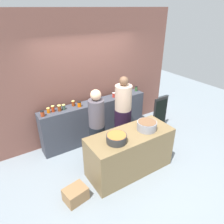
% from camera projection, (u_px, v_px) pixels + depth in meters
% --- Properties ---
extents(ground, '(12.00, 12.00, 0.00)m').
position_uv_depth(ground, '(121.00, 161.00, 4.52)').
color(ground, gray).
extents(storefront_wall, '(4.80, 0.12, 3.00)m').
position_uv_depth(storefront_wall, '(87.00, 78.00, 4.92)').
color(storefront_wall, brown).
rests_on(storefront_wall, ground).
extents(display_shelf, '(2.70, 0.36, 1.00)m').
position_uv_depth(display_shelf, '(96.00, 120.00, 5.11)').
color(display_shelf, '#393C46').
rests_on(display_shelf, ground).
extents(prep_table, '(1.70, 0.70, 0.87)m').
position_uv_depth(prep_table, '(130.00, 152.00, 4.09)').
color(prep_table, brown).
rests_on(prep_table, ground).
extents(preserve_jar_0, '(0.09, 0.09, 0.13)m').
position_uv_depth(preserve_jar_0, '(42.00, 113.00, 4.21)').
color(preserve_jar_0, '#A33818').
rests_on(preserve_jar_0, display_shelf).
extents(preserve_jar_1, '(0.07, 0.07, 0.11)m').
position_uv_depth(preserve_jar_1, '(48.00, 110.00, 4.35)').
color(preserve_jar_1, orange).
rests_on(preserve_jar_1, display_shelf).
extents(preserve_jar_2, '(0.07, 0.07, 0.14)m').
position_uv_depth(preserve_jar_2, '(53.00, 109.00, 4.39)').
color(preserve_jar_2, '#AE3111').
rests_on(preserve_jar_2, display_shelf).
extents(preserve_jar_3, '(0.08, 0.08, 0.13)m').
position_uv_depth(preserve_jar_3, '(59.00, 108.00, 4.43)').
color(preserve_jar_3, brown).
rests_on(preserve_jar_3, display_shelf).
extents(preserve_jar_4, '(0.07, 0.07, 0.12)m').
position_uv_depth(preserve_jar_4, '(64.00, 107.00, 4.49)').
color(preserve_jar_4, '#364D3D').
rests_on(preserve_jar_4, display_shelf).
extents(preserve_jar_5, '(0.07, 0.07, 0.12)m').
position_uv_depth(preserve_jar_5, '(73.00, 103.00, 4.65)').
color(preserve_jar_5, '#923512').
rests_on(preserve_jar_5, display_shelf).
extents(preserve_jar_6, '(0.09, 0.09, 0.13)m').
position_uv_depth(preserve_jar_6, '(79.00, 104.00, 4.61)').
color(preserve_jar_6, '#E65C07').
rests_on(preserve_jar_6, display_shelf).
extents(preserve_jar_7, '(0.08, 0.08, 0.13)m').
position_uv_depth(preserve_jar_7, '(93.00, 101.00, 4.78)').
color(preserve_jar_7, gold).
rests_on(preserve_jar_7, display_shelf).
extents(preserve_jar_8, '(0.08, 0.08, 0.10)m').
position_uv_depth(preserve_jar_8, '(97.00, 99.00, 4.91)').
color(preserve_jar_8, brown).
rests_on(preserve_jar_8, display_shelf).
extents(preserve_jar_9, '(0.07, 0.07, 0.12)m').
position_uv_depth(preserve_jar_9, '(114.00, 95.00, 5.10)').
color(preserve_jar_9, '#B63228').
rests_on(preserve_jar_9, display_shelf).
extents(preserve_jar_10, '(0.08, 0.08, 0.11)m').
position_uv_depth(preserve_jar_10, '(117.00, 94.00, 5.18)').
color(preserve_jar_10, gold).
rests_on(preserve_jar_10, display_shelf).
extents(preserve_jar_11, '(0.08, 0.08, 0.11)m').
position_uv_depth(preserve_jar_11, '(122.00, 93.00, 5.23)').
color(preserve_jar_11, orange).
rests_on(preserve_jar_11, display_shelf).
extents(preserve_jar_12, '(0.08, 0.08, 0.11)m').
position_uv_depth(preserve_jar_12, '(127.00, 93.00, 5.24)').
color(preserve_jar_12, '#3F255B').
rests_on(preserve_jar_12, display_shelf).
extents(preserve_jar_13, '(0.07, 0.07, 0.13)m').
position_uv_depth(preserve_jar_13, '(136.00, 89.00, 5.47)').
color(preserve_jar_13, '#30592D').
rests_on(preserve_jar_13, display_shelf).
extents(cooking_pot_left, '(0.37, 0.37, 0.15)m').
position_uv_depth(cooking_pot_left, '(117.00, 138.00, 3.63)').
color(cooking_pot_left, '#2D2D2D').
rests_on(cooking_pot_left, prep_table).
extents(cooking_pot_center, '(0.38, 0.38, 0.17)m').
position_uv_depth(cooking_pot_center, '(147.00, 126.00, 4.00)').
color(cooking_pot_center, gray).
rests_on(cooking_pot_center, prep_table).
extents(cook_with_tongs, '(0.32, 0.32, 1.66)m').
position_uv_depth(cook_with_tongs, '(97.00, 131.00, 4.17)').
color(cook_with_tongs, black).
rests_on(cook_with_tongs, ground).
extents(cook_in_cap, '(0.39, 0.39, 1.70)m').
position_uv_depth(cook_in_cap, '(123.00, 116.00, 4.77)').
color(cook_in_cap, black).
rests_on(cook_in_cap, ground).
extents(bread_crate, '(0.42, 0.35, 0.26)m').
position_uv_depth(bread_crate, '(76.00, 194.00, 3.56)').
color(bread_crate, olive).
rests_on(bread_crate, ground).
extents(chalkboard_sign, '(0.44, 0.05, 0.92)m').
position_uv_depth(chalkboard_sign, '(160.00, 113.00, 5.52)').
color(chalkboard_sign, black).
rests_on(chalkboard_sign, ground).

